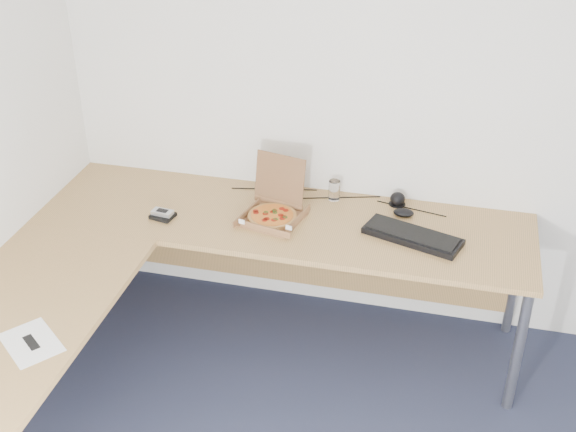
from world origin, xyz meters
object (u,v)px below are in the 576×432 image
(wallet, at_px, (163,216))
(desk, at_px, (196,260))
(pizza_box, at_px, (273,212))
(keyboard, at_px, (413,236))
(drinking_glass, at_px, (334,190))

(wallet, bearing_deg, desk, -34.60)
(pizza_box, bearing_deg, keyboard, 10.43)
(desk, bearing_deg, drinking_glass, 52.06)
(drinking_glass, bearing_deg, keyboard, -34.01)
(desk, relative_size, pizza_box, 7.79)
(desk, height_order, wallet, wallet)
(desk, xyz_separation_m, keyboard, (0.98, 0.39, 0.04))
(keyboard, bearing_deg, pizza_box, -164.26)
(desk, relative_size, wallet, 22.38)
(drinking_glass, distance_m, wallet, 0.90)
(keyboard, xyz_separation_m, wallet, (-1.25, -0.10, -0.01))
(pizza_box, bearing_deg, wallet, -154.22)
(pizza_box, relative_size, wallet, 2.87)
(keyboard, bearing_deg, drinking_glass, 164.14)
(desk, bearing_deg, pizza_box, 57.07)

